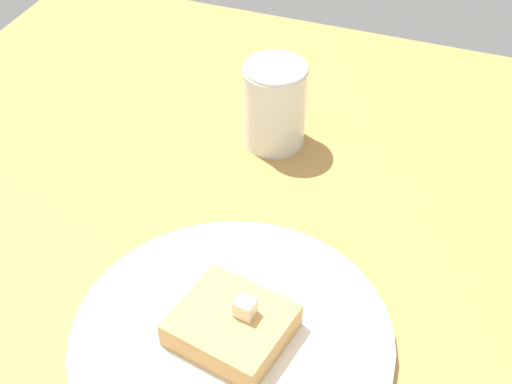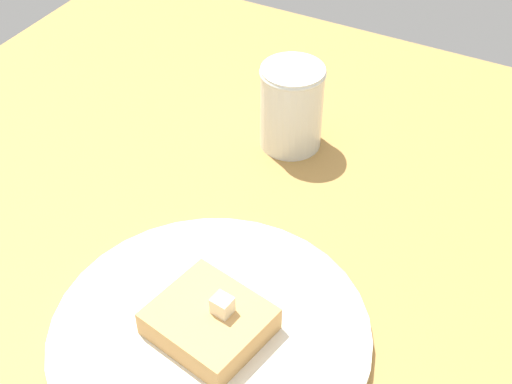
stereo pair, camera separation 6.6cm
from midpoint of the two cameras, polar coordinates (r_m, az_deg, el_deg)
name	(u,v)px [view 1 (the left image)]	position (r cm, az deg, el deg)	size (l,w,h in cm)	color
table_surface	(246,290)	(65.41, -3.74, -7.99)	(96.16, 96.16, 2.07)	#AA7D3F
plate	(232,338)	(60.20, -5.16, -11.71)	(26.79, 26.79, 1.05)	silver
toast_slice_center	(231,325)	(58.86, -5.26, -10.73)	(8.86, 7.91, 2.43)	tan
butter_pat_primary	(245,308)	(57.31, -4.26, -9.38)	(1.57, 1.42, 1.57)	#F4EAC8
syrup_jar	(274,108)	(77.17, -0.99, 6.62)	(6.98, 6.98, 9.59)	#5A2909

